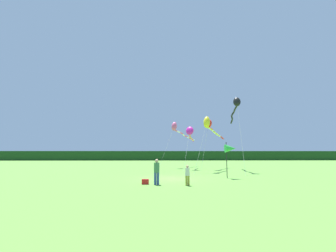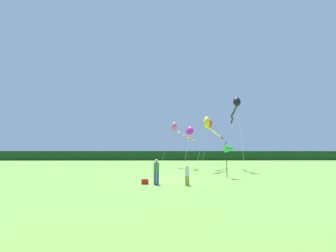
# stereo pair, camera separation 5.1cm
# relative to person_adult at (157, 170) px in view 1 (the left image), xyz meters

# --- Properties ---
(ground_plane) EXTENTS (120.00, 120.00, 0.00)m
(ground_plane) POSITION_rel_person_adult_xyz_m (1.01, 3.50, -0.95)
(ground_plane) COLOR #5B9338
(distant_treeline) EXTENTS (108.00, 3.56, 2.60)m
(distant_treeline) POSITION_rel_person_adult_xyz_m (1.01, 48.50, 0.35)
(distant_treeline) COLOR #193D19
(distant_treeline) RESTS_ON ground
(person_adult) EXTENTS (0.37, 0.37, 1.69)m
(person_adult) POSITION_rel_person_adult_xyz_m (0.00, 0.00, 0.00)
(person_adult) COLOR #334C8C
(person_adult) RESTS_ON ground
(person_child) EXTENTS (0.29, 0.29, 1.32)m
(person_child) POSITION_rel_person_adult_xyz_m (2.02, -0.41, -0.21)
(person_child) COLOR olive
(person_child) RESTS_ON ground
(cooler_box) EXTENTS (0.46, 0.36, 0.34)m
(cooler_box) POSITION_rel_person_adult_xyz_m (-0.77, 0.27, -0.78)
(cooler_box) COLOR red
(cooler_box) RESTS_ON ground
(banner_flag_pole) EXTENTS (0.90, 0.70, 3.02)m
(banner_flag_pole) POSITION_rel_person_adult_xyz_m (6.14, 3.56, 1.51)
(banner_flag_pole) COLOR black
(banner_flag_pole) RESTS_ON ground
(kite_yellow) EXTENTS (4.01, 5.15, 6.38)m
(kite_yellow) POSITION_rel_person_adult_xyz_m (5.58, 9.86, 4.49)
(kite_yellow) COLOR #B2B2B2
(kite_yellow) RESTS_ON ground
(kite_rainbow) EXTENTS (5.70, 6.79, 6.64)m
(kite_rainbow) POSITION_rel_person_adult_xyz_m (2.44, 16.65, 4.68)
(kite_rainbow) COLOR #B2B2B2
(kite_rainbow) RESTS_ON ground
(kite_magenta) EXTENTS (2.13, 6.06, 5.62)m
(kite_magenta) POSITION_rel_person_adult_xyz_m (3.98, 13.45, 3.89)
(kite_magenta) COLOR #B2B2B2
(kite_magenta) RESTS_ON ground
(kite_red) EXTENTS (4.44, 5.69, 6.51)m
(kite_red) POSITION_rel_person_adult_xyz_m (6.70, 13.51, 4.68)
(kite_red) COLOR #B2B2B2
(kite_red) RESTS_ON ground
(kite_black) EXTENTS (1.96, 9.62, 8.59)m
(kite_black) POSITION_rel_person_adult_xyz_m (9.07, 10.33, 6.69)
(kite_black) COLOR #B2B2B2
(kite_black) RESTS_ON ground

